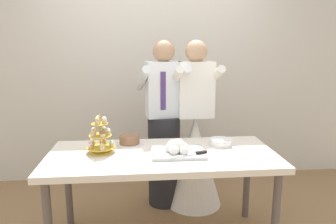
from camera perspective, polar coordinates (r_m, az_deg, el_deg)
name	(u,v)px	position (r m, az deg, el deg)	size (l,w,h in m)	color
rear_wall	(153,59)	(3.80, -2.69, 9.51)	(5.20, 0.10, 2.90)	beige
dessert_table	(162,162)	(2.55, -1.03, -8.97)	(1.80, 0.80, 0.78)	silver
cupcake_stand	(100,138)	(2.56, -12.07, -4.63)	(0.23, 0.23, 0.31)	gold
main_cake_tray	(178,149)	(2.50, 1.74, -6.71)	(0.43, 0.31, 0.13)	silver
plate_stack	(220,142)	(2.74, 9.39, -5.38)	(0.19, 0.20, 0.05)	white
round_cake	(129,140)	(2.75, -6.94, -5.09)	(0.24, 0.24, 0.08)	white
person_groom	(164,133)	(3.17, -0.74, -3.87)	(0.52, 0.55, 1.66)	#232328
person_bride	(194,149)	(3.22, 4.78, -6.71)	(0.56, 0.56, 1.66)	white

